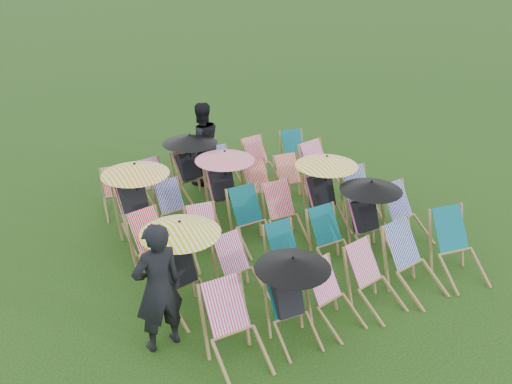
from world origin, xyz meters
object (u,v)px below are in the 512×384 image
person_left (158,288)px  deckchair_5 (460,248)px  person_rear (201,144)px  deckchair_0 (236,330)px  deckchair_29 (297,154)px

person_left → deckchair_5: bearing=165.3°
person_rear → deckchair_0: bearing=74.4°
deckchair_0 → person_left: bearing=133.0°
deckchair_5 → person_rear: 5.55m
deckchair_29 → person_rear: (-2.03, 0.51, 0.44)m
deckchair_5 → deckchair_29: (0.07, 4.67, -0.07)m
person_left → person_rear: person_left is taller
deckchair_5 → deckchair_29: 4.67m
person_left → person_rear: 5.16m
person_rear → person_left: bearing=64.2°
deckchair_0 → deckchair_29: (3.96, 4.69, -0.05)m
deckchair_0 → deckchair_5: size_ratio=0.97×
deckchair_5 → person_left: size_ratio=0.57×
deckchair_0 → deckchair_29: size_ratio=1.10×
deckchair_29 → person_rear: person_rear is taller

